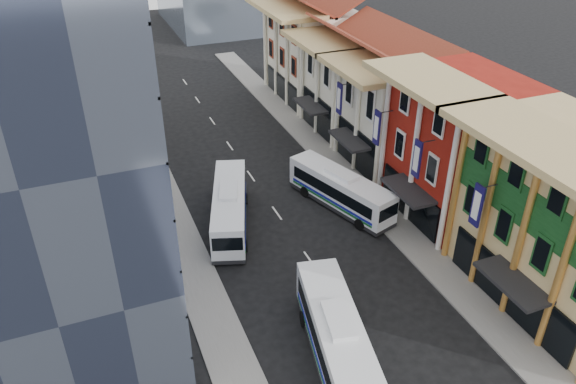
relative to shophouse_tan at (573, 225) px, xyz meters
name	(u,v)px	position (x,y,z in m)	size (l,w,h in m)	color
sidewalk_right	(364,193)	(-5.50, 17.00, -5.92)	(3.00, 90.00, 0.15)	slate
sidewalk_left	(179,234)	(-22.50, 17.00, -5.92)	(3.00, 90.00, 0.15)	slate
shophouse_tan	(573,225)	(0.00, 0.00, 0.00)	(8.00, 14.00, 12.00)	tan
shophouse_red	(458,148)	(0.00, 12.00, 0.00)	(8.00, 10.00, 12.00)	maroon
shophouse_cream_near	(396,116)	(0.00, 21.50, -1.00)	(8.00, 9.00, 10.00)	white
shophouse_cream_mid	(352,85)	(0.00, 30.50, -1.00)	(8.00, 9.00, 10.00)	white
shophouse_cream_far	(313,53)	(0.00, 41.00, -0.50)	(8.00, 12.00, 11.00)	white
office_tower	(21,84)	(-31.00, 14.00, 9.00)	(12.00, 26.00, 30.00)	#39415A
office_block_far	(53,84)	(-30.00, 37.00, 1.00)	(10.00, 18.00, 14.00)	gray
bus_left_near	(337,340)	(-16.59, 0.17, -4.12)	(2.75, 11.73, 3.76)	silver
bus_left_far	(230,207)	(-18.23, 16.72, -4.21)	(2.61, 11.16, 3.58)	white
bus_right	(341,189)	(-8.50, 15.93, -4.26)	(2.54, 10.85, 3.48)	white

